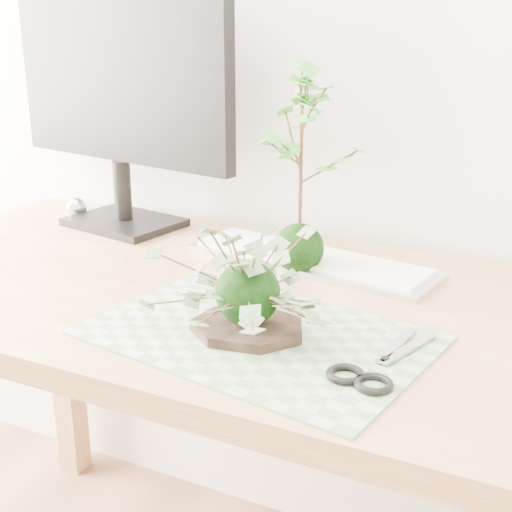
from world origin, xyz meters
name	(u,v)px	position (x,y,z in m)	size (l,w,h in m)	color
desk	(281,347)	(0.00, 1.23, 0.65)	(1.60, 0.70, 0.74)	tan
cutting_mat	(258,335)	(0.03, 1.08, 0.74)	(0.47, 0.32, 0.00)	#588254
stone_dish	(248,328)	(0.02, 1.08, 0.75)	(0.17, 0.17, 0.01)	black
ivy_kokedama	(248,264)	(0.02, 1.08, 0.85)	(0.31, 0.31, 0.19)	black
maple_kokedama	(302,126)	(-0.02, 1.36, 1.00)	(0.25, 0.25, 0.37)	black
keyboard	(310,259)	(-0.02, 1.41, 0.75)	(0.49, 0.21, 0.02)	#B9B8C4
monitor	(119,87)	(-0.48, 1.47, 1.04)	(0.58, 0.21, 0.51)	black
foil_ball	(77,207)	(-0.61, 1.47, 0.76)	(0.05, 0.05, 0.05)	silver
scissors	(374,372)	(0.22, 1.04, 0.75)	(0.10, 0.21, 0.01)	#9D9D9E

